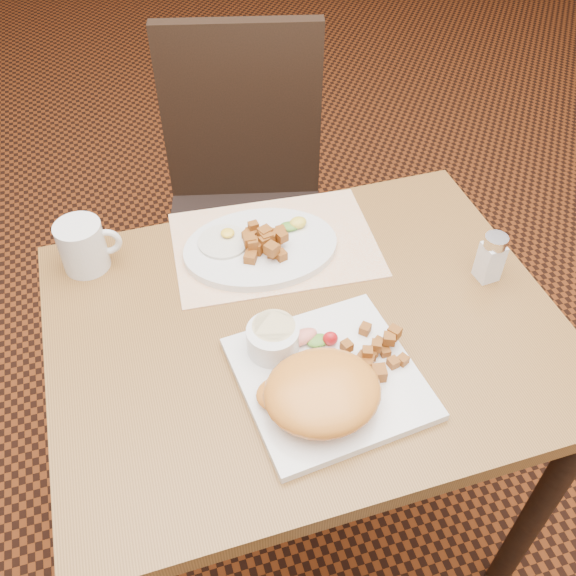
% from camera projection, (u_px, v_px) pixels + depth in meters
% --- Properties ---
extents(ground, '(8.00, 8.00, 0.00)m').
position_uv_depth(ground, '(301.00, 513.00, 1.67)').
color(ground, black).
rests_on(ground, ground).
extents(table, '(0.90, 0.70, 0.75)m').
position_uv_depth(table, '(305.00, 361.00, 1.22)').
color(table, brown).
rests_on(table, ground).
extents(chair_far, '(0.51, 0.52, 0.97)m').
position_uv_depth(chair_far, '(245.00, 195.00, 1.74)').
color(chair_far, black).
rests_on(chair_far, ground).
extents(placemat, '(0.42, 0.31, 0.00)m').
position_uv_depth(placemat, '(275.00, 244.00, 1.28)').
color(placemat, white).
rests_on(placemat, table).
extents(plate_square, '(0.30, 0.30, 0.02)m').
position_uv_depth(plate_square, '(329.00, 378.00, 1.05)').
color(plate_square, silver).
rests_on(plate_square, table).
extents(plate_oval, '(0.32, 0.24, 0.02)m').
position_uv_depth(plate_oval, '(261.00, 248.00, 1.26)').
color(plate_oval, silver).
rests_on(plate_oval, placemat).
extents(hollandaise_mound, '(0.19, 0.16, 0.07)m').
position_uv_depth(hollandaise_mound, '(321.00, 393.00, 0.98)').
color(hollandaise_mound, orange).
rests_on(hollandaise_mound, plate_square).
extents(ramekin, '(0.09, 0.09, 0.05)m').
position_uv_depth(ramekin, '(273.00, 338.00, 1.06)').
color(ramekin, silver).
rests_on(ramekin, plate_square).
extents(garnish_sq, '(0.09, 0.05, 0.03)m').
position_uv_depth(garnish_sq, '(312.00, 338.00, 1.08)').
color(garnish_sq, '#387223').
rests_on(garnish_sq, plate_square).
extents(fried_egg, '(0.10, 0.10, 0.02)m').
position_uv_depth(fried_egg, '(224.00, 241.00, 1.26)').
color(fried_egg, white).
rests_on(fried_egg, plate_oval).
extents(garnish_ov, '(0.06, 0.04, 0.02)m').
position_uv_depth(garnish_ov, '(295.00, 224.00, 1.29)').
color(garnish_ov, '#387223').
rests_on(garnish_ov, plate_oval).
extents(salt_shaker, '(0.04, 0.04, 0.10)m').
position_uv_depth(salt_shaker, '(491.00, 257.00, 1.18)').
color(salt_shaker, white).
rests_on(salt_shaker, table).
extents(coffee_mug, '(0.12, 0.09, 0.10)m').
position_uv_depth(coffee_mug, '(84.00, 246.00, 1.21)').
color(coffee_mug, silver).
rests_on(coffee_mug, table).
extents(home_fries_sq, '(0.11, 0.12, 0.04)m').
position_uv_depth(home_fries_sq, '(375.00, 353.00, 1.06)').
color(home_fries_sq, '#9A5418').
rests_on(home_fries_sq, plate_square).
extents(home_fries_ov, '(0.10, 0.10, 0.04)m').
position_uv_depth(home_fries_ov, '(264.00, 241.00, 1.24)').
color(home_fries_ov, '#9A5418').
rests_on(home_fries_ov, plate_oval).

